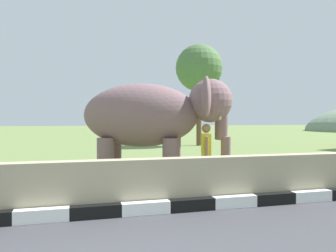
# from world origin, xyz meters

# --- Properties ---
(striped_curb) EXTENTS (16.20, 0.20, 0.24)m
(striped_curb) POSITION_xyz_m (-0.35, 3.27, 0.12)
(striped_curb) COLOR white
(striped_curb) RESTS_ON ground_plane
(barrier_parapet) EXTENTS (28.00, 0.36, 1.00)m
(barrier_parapet) POSITION_xyz_m (2.00, 3.57, 0.50)
(barrier_parapet) COLOR tan
(barrier_parapet) RESTS_ON ground_plane
(elephant) EXTENTS (4.07, 3.05, 2.85)m
(elephant) POSITION_xyz_m (1.78, 5.97, 1.85)
(elephant) COLOR #7E5F65
(elephant) RESTS_ON ground_plane
(person_handler) EXTENTS (0.36, 0.63, 1.66)m
(person_handler) POSITION_xyz_m (2.97, 5.20, 0.93)
(person_handler) COLOR navy
(person_handler) RESTS_ON ground_plane
(tree_distant) EXTENTS (3.26, 3.26, 7.03)m
(tree_distant) POSITION_xyz_m (7.95, 18.89, 5.35)
(tree_distant) COLOR brown
(tree_distant) RESTS_ON ground_plane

